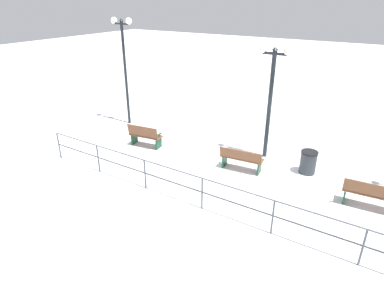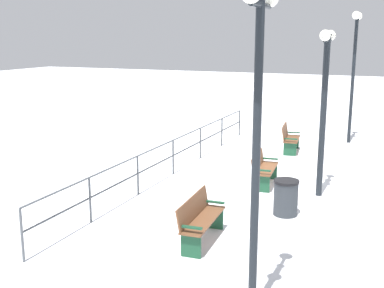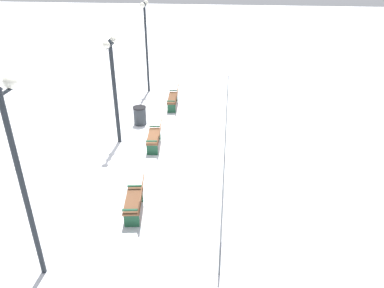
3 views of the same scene
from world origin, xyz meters
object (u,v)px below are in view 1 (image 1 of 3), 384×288
at_px(bench_nearest, 374,195).
at_px(lamppost_middle, 271,89).
at_px(trash_bin, 308,162).
at_px(lamppost_far, 124,53).
at_px(bench_third, 145,136).
at_px(bench_second, 241,159).

distance_m(bench_nearest, lamppost_middle, 4.78).
relative_size(bench_nearest, trash_bin, 2.07).
bearing_deg(lamppost_middle, trash_bin, -105.24).
height_order(bench_nearest, lamppost_far, lamppost_far).
relative_size(bench_third, lamppost_middle, 0.34).
bearing_deg(lamppost_middle, bench_nearest, -113.60).
relative_size(bench_nearest, lamppost_middle, 0.41).
height_order(bench_third, lamppost_middle, lamppost_middle).
distance_m(lamppost_middle, trash_bin, 2.90).
distance_m(bench_second, bench_third, 4.21).
bearing_deg(trash_bin, lamppost_middle, 74.76).
xyz_separation_m(bench_third, lamppost_middle, (1.76, -4.51, 2.20)).
relative_size(bench_second, trash_bin, 1.87).
bearing_deg(lamppost_middle, bench_third, 111.36).
relative_size(bench_second, bench_third, 1.08).
bearing_deg(bench_second, bench_nearest, -97.55).
distance_m(bench_nearest, bench_third, 8.41).
distance_m(lamppost_middle, lamppost_far, 7.00).
xyz_separation_m(bench_second, bench_third, (-0.21, 4.20, 0.02)).
bearing_deg(trash_bin, bench_nearest, -119.67).
xyz_separation_m(bench_nearest, trash_bin, (1.23, 2.16, -0.08)).
bearing_deg(lamppost_far, bench_third, -125.73).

